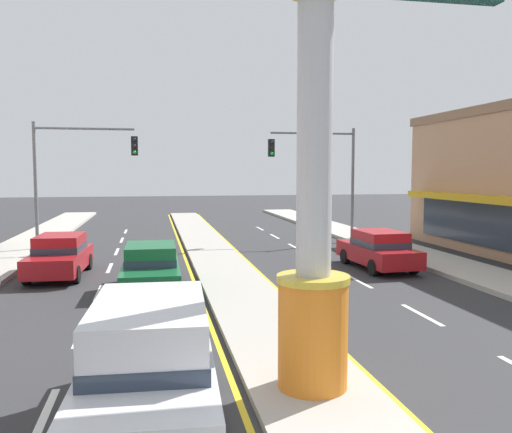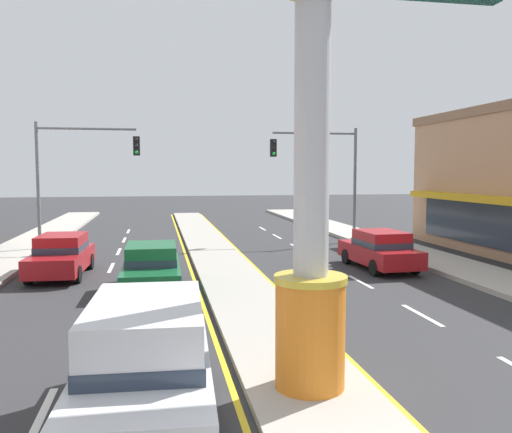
{
  "view_description": "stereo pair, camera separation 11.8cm",
  "coord_description": "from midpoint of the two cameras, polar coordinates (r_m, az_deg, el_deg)",
  "views": [
    {
      "loc": [
        -2.68,
        -3.76,
        3.87
      ],
      "look_at": [
        0.17,
        10.83,
        2.6
      ],
      "focal_mm": 37.28,
      "sensor_mm": 36.0,
      "label": 1
    },
    {
      "loc": [
        -2.56,
        -3.78,
        3.87
      ],
      "look_at": [
        0.17,
        10.83,
        2.6
      ],
      "focal_mm": 37.28,
      "sensor_mm": 36.0,
      "label": 2
    }
  ],
  "objects": [
    {
      "name": "sidewalk_right",
      "position": [
        23.27,
        19.32,
        -4.74
      ],
      "size": [
        2.67,
        60.0,
        0.18
      ],
      "primitive_type": "cube",
      "color": "#ADA89E",
      "rests_on": "ground"
    },
    {
      "name": "sedan_near_right_lane",
      "position": [
        21.6,
        12.84,
        -3.44
      ],
      "size": [
        1.98,
        4.37,
        1.53
      ],
      "color": "maroon",
      "rests_on": "ground"
    },
    {
      "name": "sedan_mid_left_lane",
      "position": [
        17.37,
        -11.4,
        -5.43
      ],
      "size": [
        1.88,
        4.32,
        1.53
      ],
      "color": "#14562D",
      "rests_on": "ground"
    },
    {
      "name": "traffic_light_right_side",
      "position": [
        29.0,
        7.02,
        5.59
      ],
      "size": [
        4.86,
        0.46,
        6.2
      ],
      "color": "slate",
      "rests_on": "ground"
    },
    {
      "name": "lane_markings",
      "position": [
        20.94,
        -3.68,
        -5.76
      ],
      "size": [
        8.98,
        52.0,
        0.01
      ],
      "color": "silver",
      "rests_on": "ground"
    },
    {
      "name": "district_sign",
      "position": [
        9.01,
        5.93,
        7.9
      ],
      "size": [
        7.29,
        1.26,
        8.08
      ],
      "color": "orange",
      "rests_on": "median_strip"
    },
    {
      "name": "sedan_far_right_lane",
      "position": [
        20.9,
        -20.45,
        -3.91
      ],
      "size": [
        1.98,
        4.37,
        1.53
      ],
      "color": "maroon",
      "rests_on": "ground"
    },
    {
      "name": "traffic_light_left_side",
      "position": [
        26.94,
        -19.09,
        5.42
      ],
      "size": [
        4.86,
        0.46,
        6.2
      ],
      "color": "slate",
      "rests_on": "ground"
    },
    {
      "name": "suv_far_left_oncoming",
      "position": [
        8.47,
        -11.77,
        -15.14
      ],
      "size": [
        2.14,
        4.69,
        1.9
      ],
      "color": "silver",
      "rests_on": "ground"
    },
    {
      "name": "median_strip",
      "position": [
        22.25,
        -4.13,
        -4.96
      ],
      "size": [
        2.24,
        52.0,
        0.14
      ],
      "primitive_type": "cube",
      "color": "#A39E93",
      "rests_on": "ground"
    }
  ]
}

